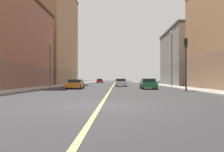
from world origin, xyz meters
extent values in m
plane|color=#2D2B2D|center=(0.00, 0.00, 0.00)|extent=(400.00, 400.00, 0.00)
cube|color=#9E9B93|center=(9.56, 49.00, 0.07)|extent=(2.64, 168.00, 0.15)
cube|color=#9E9B93|center=(-9.56, 49.00, 0.07)|extent=(2.64, 168.00, 0.15)
cube|color=#E5D14C|center=(0.00, 49.00, 0.01)|extent=(0.16, 154.00, 0.01)
cube|color=slate|center=(16.52, 38.17, 2.06)|extent=(11.28, 17.74, 4.11)
cube|color=gray|center=(16.52, 38.17, 7.35)|extent=(11.28, 17.74, 6.48)
cube|color=#3B3937|center=(16.52, 38.17, 10.80)|extent=(11.58, 18.04, 0.40)
cube|color=#8F6B4F|center=(-16.52, 48.92, 1.67)|extent=(11.28, 25.89, 3.34)
cube|color=#A8754C|center=(-16.52, 48.92, 13.33)|extent=(11.28, 25.89, 19.98)
cylinder|color=#2D2D2D|center=(7.84, 13.95, 2.27)|extent=(0.16, 0.16, 4.54)
cube|color=black|center=(7.84, 13.95, 4.99)|extent=(0.28, 0.32, 0.90)
sphere|color=#320404|center=(7.68, 13.95, 5.26)|extent=(0.20, 0.20, 0.20)
sphere|color=#352204|center=(7.68, 13.95, 4.98)|extent=(0.20, 0.20, 0.20)
sphere|color=green|center=(7.68, 13.95, 4.70)|extent=(0.20, 0.20, 0.20)
cylinder|color=#4C4C51|center=(8.84, 25.24, 4.07)|extent=(0.14, 0.14, 7.85)
sphere|color=#EAEACC|center=(8.84, 25.24, 8.15)|extent=(0.36, 0.36, 0.36)
cylinder|color=#4C4C51|center=(-8.84, 23.89, 3.23)|extent=(0.14, 0.14, 6.16)
sphere|color=#EAEACC|center=(-8.84, 23.89, 6.46)|extent=(0.36, 0.36, 0.36)
cube|color=white|center=(1.46, 31.37, 0.55)|extent=(1.88, 4.30, 0.65)
cube|color=black|center=(1.46, 31.57, 1.10)|extent=(1.61, 1.96, 0.45)
cylinder|color=black|center=(0.68, 32.71, 0.32)|extent=(0.24, 0.65, 0.64)
cylinder|color=black|center=(2.30, 32.67, 0.32)|extent=(0.24, 0.65, 0.64)
cylinder|color=black|center=(0.62, 30.07, 0.32)|extent=(0.24, 0.65, 0.64)
cylinder|color=black|center=(2.23, 30.03, 0.32)|extent=(0.24, 0.65, 0.64)
cube|color=maroon|center=(1.21, 64.91, 0.55)|extent=(1.87, 4.30, 0.66)
cube|color=black|center=(1.21, 64.97, 1.09)|extent=(1.64, 2.01, 0.43)
cylinder|color=black|center=(0.37, 66.24, 0.32)|extent=(0.22, 0.64, 0.64)
cylinder|color=black|center=(2.06, 66.24, 0.32)|extent=(0.22, 0.64, 0.64)
cylinder|color=black|center=(0.36, 63.58, 0.32)|extent=(0.22, 0.64, 0.64)
cylinder|color=black|center=(2.05, 63.58, 0.32)|extent=(0.22, 0.64, 0.64)
cube|color=red|center=(-4.74, 67.70, 0.54)|extent=(1.89, 4.06, 0.63)
cube|color=black|center=(-4.75, 67.59, 1.10)|extent=(1.60, 2.07, 0.49)
cylinder|color=black|center=(-5.48, 68.97, 0.32)|extent=(0.24, 0.65, 0.64)
cylinder|color=black|center=(-3.91, 68.91, 0.32)|extent=(0.24, 0.65, 0.64)
cylinder|color=black|center=(-5.58, 66.50, 0.32)|extent=(0.24, 0.65, 0.64)
cylinder|color=black|center=(-4.00, 66.43, 0.32)|extent=(0.24, 0.65, 0.64)
cube|color=#1E6B38|center=(4.69, 19.65, 0.55)|extent=(1.80, 3.98, 0.66)
cube|color=black|center=(4.69, 19.69, 1.09)|extent=(1.57, 1.98, 0.43)
cylinder|color=black|center=(3.88, 20.87, 0.32)|extent=(0.23, 0.64, 0.64)
cylinder|color=black|center=(5.48, 20.88, 0.32)|extent=(0.23, 0.64, 0.64)
cylinder|color=black|center=(3.90, 18.41, 0.32)|extent=(0.23, 0.64, 0.64)
cylinder|color=black|center=(5.50, 18.42, 0.32)|extent=(0.23, 0.64, 0.64)
cube|color=orange|center=(-4.59, 20.20, 0.50)|extent=(1.80, 4.56, 0.57)
cube|color=black|center=(-4.59, 20.24, 0.99)|extent=(1.58, 2.02, 0.41)
cylinder|color=black|center=(-5.40, 21.62, 0.32)|extent=(0.22, 0.64, 0.64)
cylinder|color=black|center=(-3.77, 21.61, 0.32)|extent=(0.22, 0.64, 0.64)
cylinder|color=black|center=(-5.40, 18.79, 0.32)|extent=(0.22, 0.64, 0.64)
cylinder|color=black|center=(-3.78, 18.79, 0.32)|extent=(0.22, 0.64, 0.64)
camera|label=1|loc=(0.77, -11.84, 1.23)|focal=40.17mm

